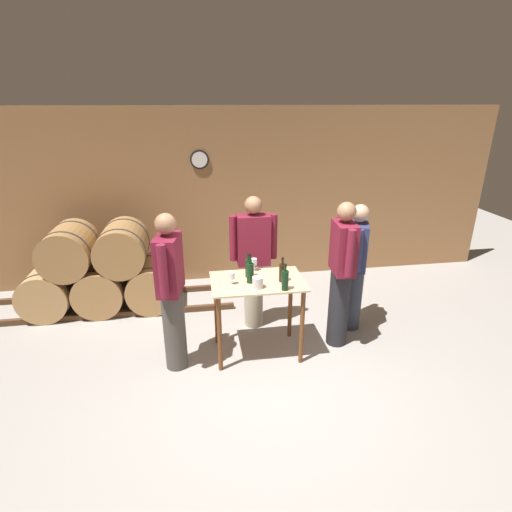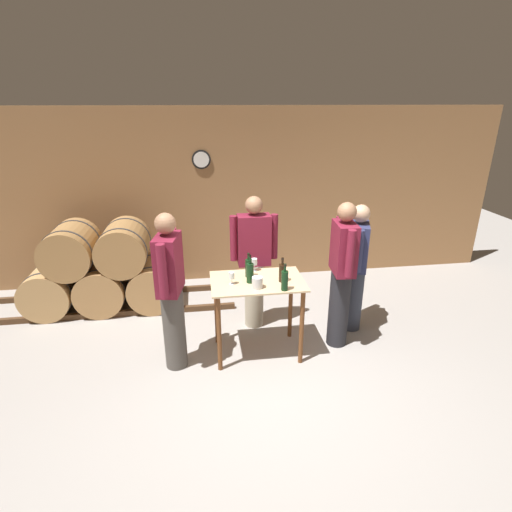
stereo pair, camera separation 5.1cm
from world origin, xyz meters
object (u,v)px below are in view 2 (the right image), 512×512
wine_glass_near_left (232,276)px  wine_bottle_center (285,280)px  wine_bottle_far_left (250,272)px  person_host (356,266)px  person_visitor_near_door (342,273)px  ice_bucket (257,283)px  person_visitor_with_scarf (254,260)px  person_visitor_bearded (171,290)px  wine_bottle_right (282,272)px  wine_bottle_left (249,268)px  wine_glass_near_center (254,262)px

wine_glass_near_left → wine_bottle_center: bearing=-22.5°
wine_bottle_far_left → wine_bottle_center: wine_bottle_far_left is taller
wine_bottle_far_left → wine_glass_near_left: (-0.20, -0.02, -0.02)m
person_host → person_visitor_near_door: size_ratio=0.93×
wine_bottle_center → ice_bucket: wine_bottle_center is taller
wine_glass_near_left → person_visitor_with_scarf: person_visitor_with_scarf is taller
wine_glass_near_left → person_visitor_bearded: (-0.64, -0.07, -0.09)m
wine_bottle_far_left → wine_glass_near_left: size_ratio=2.29×
wine_bottle_right → person_visitor_bearded: size_ratio=0.16×
person_visitor_with_scarf → person_visitor_near_door: person_visitor_near_door is taller
wine_bottle_left → ice_bucket: wine_bottle_left is taller
wine_bottle_right → ice_bucket: (-0.29, -0.12, -0.05)m
wine_bottle_center → wine_glass_near_left: 0.57m
wine_bottle_center → person_host: person_host is taller
wine_bottle_far_left → person_host: (1.37, 0.40, -0.18)m
wine_glass_near_left → ice_bucket: (0.26, -0.13, -0.04)m
person_visitor_bearded → wine_bottle_right: bearing=2.8°
wine_glass_near_center → person_visitor_near_door: bearing=-13.3°
wine_bottle_far_left → ice_bucket: (0.06, -0.15, -0.06)m
wine_bottle_far_left → person_visitor_bearded: (-0.84, -0.08, -0.11)m
person_host → ice_bucket: bearing=-157.4°
wine_glass_near_center → person_visitor_with_scarf: (0.05, 0.35, -0.12)m
wine_bottle_left → wine_glass_near_left: (-0.20, -0.17, -0.01)m
wine_bottle_right → ice_bucket: 0.32m
wine_bottle_right → person_visitor_with_scarf: (-0.21, 0.68, -0.12)m
wine_bottle_right → wine_glass_near_center: bearing=127.6°
ice_bucket → wine_glass_near_center: bearing=85.8°
wine_bottle_center → person_visitor_near_door: person_visitor_near_door is taller
wine_bottle_center → person_visitor_bearded: person_visitor_bearded is taller
wine_glass_near_left → person_visitor_bearded: person_visitor_bearded is taller
wine_bottle_left → ice_bucket: (0.05, -0.30, -0.05)m
person_visitor_bearded → person_host: bearing=12.3°
wine_bottle_center → person_host: bearing=31.4°
person_visitor_bearded → person_visitor_near_door: size_ratio=1.00×
person_visitor_bearded → wine_glass_near_left: bearing=6.0°
wine_glass_near_left → person_host: 1.63m
wine_glass_near_center → wine_bottle_right: bearing=-52.4°
wine_bottle_left → wine_glass_near_center: 0.18m
person_host → wine_bottle_center: bearing=-148.6°
wine_bottle_far_left → wine_bottle_right: wine_bottle_far_left is taller
wine_glass_near_left → person_visitor_near_door: 1.27m
wine_bottle_far_left → ice_bucket: 0.17m
ice_bucket → person_visitor_with_scarf: size_ratio=0.07×
wine_bottle_right → wine_glass_near_left: 0.55m
wine_bottle_center → person_visitor_bearded: 1.19m
person_host → person_visitor_with_scarf: 1.26m
person_host → person_visitor_with_scarf: bearing=168.0°
ice_bucket → person_visitor_with_scarf: (0.08, 0.81, -0.07)m
person_host → person_visitor_bearded: bearing=-167.7°
wine_bottle_right → person_visitor_near_door: 0.73m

